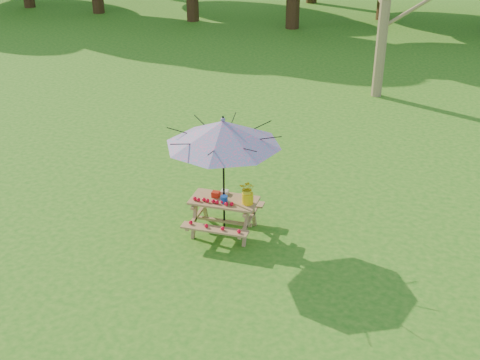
# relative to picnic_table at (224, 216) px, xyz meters

# --- Properties ---
(picnic_table) EXTENTS (1.20, 1.32, 0.67)m
(picnic_table) POSITION_rel_picnic_table_xyz_m (0.00, 0.00, 0.00)
(picnic_table) COLOR #A18449
(picnic_table) RESTS_ON ground
(patio_umbrella) EXTENTS (2.18, 2.18, 2.25)m
(patio_umbrella) POSITION_rel_picnic_table_xyz_m (0.00, 0.00, 1.62)
(patio_umbrella) COLOR black
(patio_umbrella) RESTS_ON ground
(produce_bins) EXTENTS (0.35, 0.46, 0.13)m
(produce_bins) POSITION_rel_picnic_table_xyz_m (-0.05, 0.02, 0.40)
(produce_bins) COLOR #B7220E
(produce_bins) RESTS_ON picnic_table
(tomatoes_row) EXTENTS (0.77, 0.13, 0.07)m
(tomatoes_row) POSITION_rel_picnic_table_xyz_m (-0.15, -0.18, 0.38)
(tomatoes_row) COLOR red
(tomatoes_row) RESTS_ON picnic_table
(flower_bucket) EXTENTS (0.28, 0.25, 0.45)m
(flower_bucket) POSITION_rel_picnic_table_xyz_m (0.45, -0.02, 0.58)
(flower_bucket) COLOR yellow
(flower_bucket) RESTS_ON picnic_table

